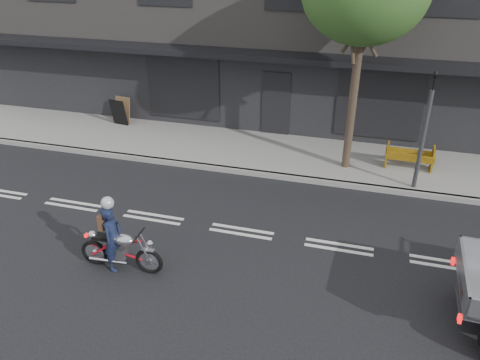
% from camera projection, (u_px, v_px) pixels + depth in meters
% --- Properties ---
extents(ground, '(80.00, 80.00, 0.00)m').
position_uv_depth(ground, '(241.00, 232.00, 11.66)').
color(ground, black).
rests_on(ground, ground).
extents(sidewalk, '(32.00, 3.20, 0.15)m').
position_uv_depth(sidewalk, '(279.00, 154.00, 15.63)').
color(sidewalk, gray).
rests_on(sidewalk, ground).
extents(kerb, '(32.00, 0.20, 0.15)m').
position_uv_depth(kerb, '(269.00, 175.00, 14.27)').
color(kerb, gray).
rests_on(kerb, ground).
extents(building_main, '(26.00, 10.00, 8.00)m').
position_uv_depth(building_main, '(315.00, 5.00, 19.44)').
color(building_main, slate).
rests_on(building_main, ground).
extents(traffic_light_pole, '(0.12, 0.12, 3.50)m').
position_uv_depth(traffic_light_pole, '(423.00, 138.00, 12.73)').
color(traffic_light_pole, '#2D2D30').
rests_on(traffic_light_pole, ground).
extents(motorcycle, '(1.94, 0.56, 1.00)m').
position_uv_depth(motorcycle, '(120.00, 249.00, 10.15)').
color(motorcycle, black).
rests_on(motorcycle, ground).
extents(rider, '(0.38, 0.57, 1.53)m').
position_uv_depth(rider, '(113.00, 238.00, 10.07)').
color(rider, '#141C39').
rests_on(rider, ground).
extents(construction_barrier, '(1.44, 0.62, 0.80)m').
position_uv_depth(construction_barrier, '(410.00, 159.00, 14.16)').
color(construction_barrier, '#FFB00D').
rests_on(construction_barrier, sidewalk).
extents(sandwich_board, '(0.69, 0.52, 1.01)m').
position_uv_depth(sandwich_board, '(119.00, 113.00, 17.56)').
color(sandwich_board, black).
rests_on(sandwich_board, sidewalk).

